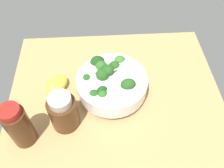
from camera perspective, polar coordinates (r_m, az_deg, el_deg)
The scene contains 5 objects.
ground_plane at distance 69.97cm, azimuth 1.08°, elevation -6.40°, with size 62.96×62.96×3.04cm, color tan.
bowl_of_broccoli at distance 68.61cm, azimuth -0.26°, elevation 0.43°, with size 20.17×20.17×9.45cm.
lemon_wedge at distance 73.09cm, azimuth -13.17°, elevation -0.11°, with size 7.72×5.28×3.77cm, color yellow.
bottle_tall at distance 62.32cm, azimuth -21.48°, elevation -9.28°, with size 5.92×5.92×14.13cm.
bottle_short at distance 62.79cm, azimuth -11.59°, elevation -6.54°, with size 7.42×7.42×11.86cm.
Camera 1 is at (-36.45, 3.57, 58.10)cm, focal length 38.20 mm.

